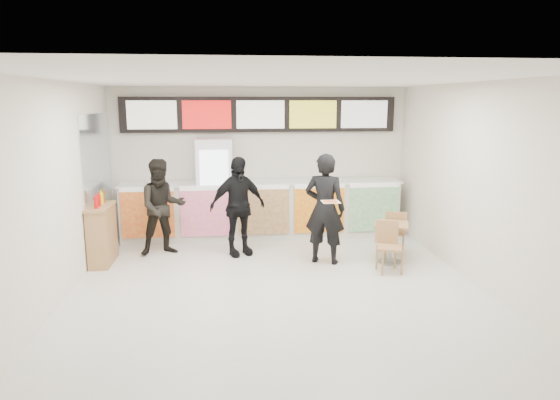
{
  "coord_description": "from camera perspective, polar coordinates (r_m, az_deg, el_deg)",
  "views": [
    {
      "loc": [
        -0.74,
        -6.7,
        2.73
      ],
      "look_at": [
        0.15,
        1.2,
        1.14
      ],
      "focal_mm": 32.0,
      "sensor_mm": 36.0,
      "label": 1
    }
  ],
  "objects": [
    {
      "name": "customer_main",
      "position": [
        8.41,
        5.14,
        -1.0
      ],
      "size": [
        0.81,
        0.69,
        1.88
      ],
      "primitive_type": "imported",
      "rotation": [
        0.0,
        0.0,
        2.73
      ],
      "color": "black",
      "rests_on": "floor"
    },
    {
      "name": "floor",
      "position": [
        7.27,
        -0.11,
        -10.73
      ],
      "size": [
        7.0,
        7.0,
        0.0
      ],
      "primitive_type": "plane",
      "color": "beige",
      "rests_on": "ground"
    },
    {
      "name": "menu_board",
      "position": [
        10.14,
        -2.27,
        9.74
      ],
      "size": [
        5.5,
        0.14,
        0.7
      ],
      "color": "black",
      "rests_on": "wall_back"
    },
    {
      "name": "mirror_panel",
      "position": [
        9.47,
        -20.19,
        4.7
      ],
      "size": [
        0.01,
        2.0,
        1.5
      ],
      "primitive_type": "cube",
      "color": "#B2B7BF",
      "rests_on": "wall_left"
    },
    {
      "name": "ceiling",
      "position": [
        6.74,
        -0.12,
        13.64
      ],
      "size": [
        7.0,
        7.0,
        0.0
      ],
      "primitive_type": "plane",
      "rotation": [
        3.14,
        0.0,
        0.0
      ],
      "color": "white",
      "rests_on": "wall_back"
    },
    {
      "name": "customer_mid",
      "position": [
        8.86,
        -4.86,
        -0.73
      ],
      "size": [
        1.12,
        0.79,
        1.77
      ],
      "primitive_type": "imported",
      "rotation": [
        0.0,
        0.0,
        0.38
      ],
      "color": "black",
      "rests_on": "floor"
    },
    {
      "name": "wall_right",
      "position": [
        7.77,
        22.47,
        1.36
      ],
      "size": [
        0.0,
        7.0,
        7.0
      ],
      "primitive_type": "plane",
      "rotation": [
        1.57,
        0.0,
        -1.57
      ],
      "color": "silver",
      "rests_on": "floor"
    },
    {
      "name": "wall_left",
      "position": [
        7.17,
        -24.68,
        0.42
      ],
      "size": [
        0.0,
        7.0,
        7.0
      ],
      "primitive_type": "plane",
      "rotation": [
        1.57,
        0.0,
        1.57
      ],
      "color": "silver",
      "rests_on": "floor"
    },
    {
      "name": "wall_back",
      "position": [
        10.3,
        -2.26,
        4.46
      ],
      "size": [
        6.0,
        0.0,
        6.0
      ],
      "primitive_type": "plane",
      "rotation": [
        1.57,
        0.0,
        0.0
      ],
      "color": "silver",
      "rests_on": "floor"
    },
    {
      "name": "service_counter",
      "position": [
        10.05,
        -2.05,
        -1.07
      ],
      "size": [
        5.56,
        0.77,
        1.14
      ],
      "color": "silver",
      "rests_on": "floor"
    },
    {
      "name": "pizza_slice",
      "position": [
        7.94,
        5.82,
        -0.15
      ],
      "size": [
        0.36,
        0.36,
        0.02
      ],
      "color": "beige",
      "rests_on": "customer_main"
    },
    {
      "name": "cafe_table",
      "position": [
        8.68,
        12.58,
        -3.98
      ],
      "size": [
        0.86,
        1.45,
        0.82
      ],
      "rotation": [
        0.0,
        0.0,
        -0.37
      ],
      "color": "#AD7F4F",
      "rests_on": "floor"
    },
    {
      "name": "customer_left",
      "position": [
        9.12,
        -13.3,
        -0.8
      ],
      "size": [
        0.99,
        0.86,
        1.72
      ],
      "primitive_type": "imported",
      "rotation": [
        0.0,
        0.0,
        0.28
      ],
      "color": "black",
      "rests_on": "floor"
    },
    {
      "name": "drinks_fridge",
      "position": [
        9.96,
        -7.45,
        1.24
      ],
      "size": [
        0.7,
        0.67,
        2.0
      ],
      "color": "white",
      "rests_on": "floor"
    },
    {
      "name": "condiment_ledge",
      "position": [
        8.96,
        -19.67,
        -3.67
      ],
      "size": [
        0.36,
        0.9,
        1.19
      ],
      "color": "#AD7F4F",
      "rests_on": "floor"
    }
  ]
}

